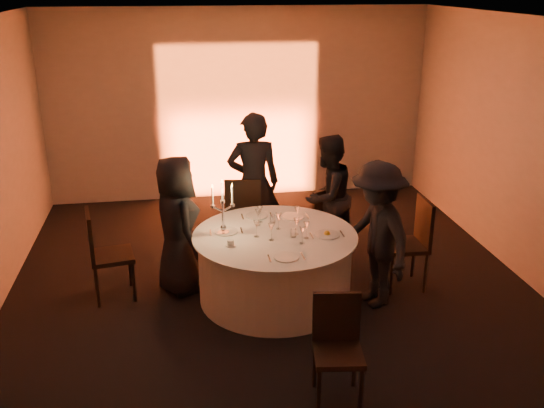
{
  "coord_description": "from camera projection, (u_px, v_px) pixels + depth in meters",
  "views": [
    {
      "loc": [
        -1.0,
        -5.96,
        3.38
      ],
      "look_at": [
        0.0,
        0.2,
        1.05
      ],
      "focal_mm": 40.0,
      "sensor_mm": 36.0,
      "label": 1
    }
  ],
  "objects": [
    {
      "name": "tumbler_b",
      "position": [
        293.0,
        233.0,
        6.5
      ],
      "size": [
        0.07,
        0.07,
        0.09
      ],
      "primitive_type": "cylinder",
      "color": "white",
      "rests_on": "banquet_table"
    },
    {
      "name": "wall_right",
      "position": [
        539.0,
        158.0,
        6.77
      ],
      "size": [
        0.0,
        7.0,
        7.0
      ],
      "primitive_type": "plane",
      "rotation": [
        1.57,
        0.0,
        -1.57
      ],
      "color": "#ABA59E",
      "rests_on": "floor"
    },
    {
      "name": "wine_glass_d",
      "position": [
        258.0,
        214.0,
        6.78
      ],
      "size": [
        0.07,
        0.07,
        0.19
      ],
      "color": "white",
      "rests_on": "banquet_table"
    },
    {
      "name": "uplighter_fixture",
      "position": [
        242.0,
        198.0,
        9.79
      ],
      "size": [
        0.25,
        0.12,
        0.1
      ],
      "primitive_type": "cube",
      "color": "black",
      "rests_on": "floor"
    },
    {
      "name": "plate_left",
      "position": [
        226.0,
        231.0,
        6.64
      ],
      "size": [
        0.36,
        0.26,
        0.01
      ],
      "color": "white",
      "rests_on": "banquet_table"
    },
    {
      "name": "wine_glass_h",
      "position": [
        271.0,
        228.0,
        6.39
      ],
      "size": [
        0.07,
        0.07,
        0.19
      ],
      "color": "white",
      "rests_on": "banquet_table"
    },
    {
      "name": "guest_back_left",
      "position": [
        254.0,
        183.0,
        7.75
      ],
      "size": [
        0.69,
        0.47,
        1.84
      ],
      "primitive_type": "imported",
      "rotation": [
        0.0,
        0.0,
        3.1
      ],
      "color": "black",
      "rests_on": "floor"
    },
    {
      "name": "wine_glass_c",
      "position": [
        306.0,
        226.0,
        6.44
      ],
      "size": [
        0.07,
        0.07,
        0.19
      ],
      "color": "white",
      "rests_on": "banquet_table"
    },
    {
      "name": "plate_front",
      "position": [
        286.0,
        257.0,
        6.03
      ],
      "size": [
        0.36,
        0.25,
        0.01
      ],
      "color": "white",
      "rests_on": "banquet_table"
    },
    {
      "name": "floor",
      "position": [
        275.0,
        297.0,
        6.85
      ],
      "size": [
        7.0,
        7.0,
        0.0
      ],
      "primitive_type": "plane",
      "color": "black",
      "rests_on": "ground"
    },
    {
      "name": "wine_glass_b",
      "position": [
        256.0,
        225.0,
        6.47
      ],
      "size": [
        0.07,
        0.07,
        0.19
      ],
      "color": "white",
      "rests_on": "banquet_table"
    },
    {
      "name": "guest_right",
      "position": [
        377.0,
        235.0,
        6.47
      ],
      "size": [
        0.85,
        1.17,
        1.62
      ],
      "primitive_type": "imported",
      "rotation": [
        0.0,
        0.0,
        -1.31
      ],
      "color": "black",
      "rests_on": "floor"
    },
    {
      "name": "plate_back_left",
      "position": [
        257.0,
        216.0,
        7.08
      ],
      "size": [
        0.36,
        0.26,
        0.01
      ],
      "color": "white",
      "rests_on": "banquet_table"
    },
    {
      "name": "wall_back",
      "position": [
        239.0,
        105.0,
        9.56
      ],
      "size": [
        7.0,
        0.0,
        7.0
      ],
      "primitive_type": "plane",
      "rotation": [
        1.57,
        0.0,
        0.0
      ],
      "color": "#ABA59E",
      "rests_on": "floor"
    },
    {
      "name": "tumbler_a",
      "position": [
        273.0,
        219.0,
        6.88
      ],
      "size": [
        0.07,
        0.07,
        0.09
      ],
      "primitive_type": "cylinder",
      "color": "white",
      "rests_on": "banquet_table"
    },
    {
      "name": "wine_glass_e",
      "position": [
        296.0,
        222.0,
        6.54
      ],
      "size": [
        0.07,
        0.07,
        0.19
      ],
      "color": "white",
      "rests_on": "banquet_table"
    },
    {
      "name": "chair_front",
      "position": [
        337.0,
        341.0,
        5.08
      ],
      "size": [
        0.45,
        0.45,
        0.93
      ],
      "rotation": [
        0.0,
        0.0,
        -0.13
      ],
      "color": "black",
      "rests_on": "floor"
    },
    {
      "name": "candelabra",
      "position": [
        223.0,
        215.0,
        6.53
      ],
      "size": [
        0.26,
        0.12,
        0.62
      ],
      "color": "silver",
      "rests_on": "banquet_table"
    },
    {
      "name": "plate_back_right",
      "position": [
        293.0,
        217.0,
        7.05
      ],
      "size": [
        0.35,
        0.26,
        0.01
      ],
      "color": "white",
      "rests_on": "banquet_table"
    },
    {
      "name": "guest_left",
      "position": [
        177.0,
        225.0,
        6.76
      ],
      "size": [
        0.74,
        0.9,
        1.59
      ],
      "primitive_type": "imported",
      "rotation": [
        0.0,
        0.0,
        1.91
      ],
      "color": "black",
      "rests_on": "floor"
    },
    {
      "name": "wine_glass_a",
      "position": [
        260.0,
        211.0,
        6.86
      ],
      "size": [
        0.07,
        0.07,
        0.19
      ],
      "color": "white",
      "rests_on": "banquet_table"
    },
    {
      "name": "plate_right",
      "position": [
        327.0,
        234.0,
        6.55
      ],
      "size": [
        0.36,
        0.27,
        0.08
      ],
      "color": "white",
      "rests_on": "banquet_table"
    },
    {
      "name": "guest_back_right",
      "position": [
        327.0,
        197.0,
        7.65
      ],
      "size": [
        0.98,
        0.96,
        1.59
      ],
      "primitive_type": "imported",
      "rotation": [
        0.0,
        0.0,
        -2.46
      ],
      "color": "black",
      "rests_on": "floor"
    },
    {
      "name": "banquet_table",
      "position": [
        275.0,
        266.0,
        6.71
      ],
      "size": [
        1.8,
        1.8,
        0.77
      ],
      "color": "black",
      "rests_on": "floor"
    },
    {
      "name": "chair_left",
      "position": [
        103.0,
        250.0,
        6.64
      ],
      "size": [
        0.53,
        0.53,
        1.04
      ],
      "rotation": [
        0.0,
        0.0,
        1.74
      ],
      "color": "black",
      "rests_on": "floor"
    },
    {
      "name": "chair_right",
      "position": [
        412.0,
        238.0,
        6.91
      ],
      "size": [
        0.48,
        0.48,
        1.06
      ],
      "rotation": [
        0.0,
        0.0,
        -1.6
      ],
      "color": "black",
      "rests_on": "floor"
    },
    {
      "name": "wall_front",
      "position": [
        388.0,
        372.0,
        3.09
      ],
      "size": [
        7.0,
        0.0,
        7.0
      ],
      "primitive_type": "plane",
      "rotation": [
        -1.57,
        0.0,
        0.0
      ],
      "color": "#ABA59E",
      "rests_on": "floor"
    },
    {
      "name": "wine_glass_f",
      "position": [
        297.0,
        211.0,
        6.86
      ],
      "size": [
        0.07,
        0.07,
        0.19
      ],
      "color": "white",
      "rests_on": "banquet_table"
    },
    {
      "name": "chair_back_right",
      "position": [
        318.0,
        216.0,
        7.86
      ],
      "size": [
        0.52,
        0.52,
        0.87
      ],
      "rotation": [
        0.0,
        0.0,
        -2.6
      ],
      "color": "black",
      "rests_on": "floor"
    },
    {
      "name": "coffee_cup",
      "position": [
        231.0,
        243.0,
        6.29
      ],
      "size": [
        0.11,
        0.11,
        0.07
      ],
      "color": "white",
      "rests_on": "banquet_table"
    },
    {
      "name": "ceiling",
      "position": [
        275.0,
        21.0,
        5.8
      ],
      "size": [
        7.0,
        7.0,
        0.0
      ],
      "primitive_type": "plane",
      "rotation": [
        3.14,
        0.0,
        0.0
      ],
      "color": "white",
      "rests_on": "wall_back"
    },
    {
      "name": "wine_glass_g",
      "position": [
        302.0,
        231.0,
        6.31
      ],
      "size": [
        0.07,
        0.07,
        0.19
      ],
      "color": "white",
      "rests_on": "banquet_table"
    },
    {
      "name": "chair_back_left",
      "position": [
        243.0,
        210.0,
        7.77
      ],
      "size": [
        0.51,
        0.51,
        1.04
      ],
      "rotation": [
        0.0,
        0.0,
        3.0
      ],
      "color": "black",
      "rests_on": "floor"
    },
    {
      "name": "wine_glass_i",
      "position": [
        279.0,
        217.0,
        6.68
      ],
      "size": [
        0.07,
        0.07,
        0.19
      ],
      "color": "white",
      "rests_on": "banquet_table"
    }
  ]
}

